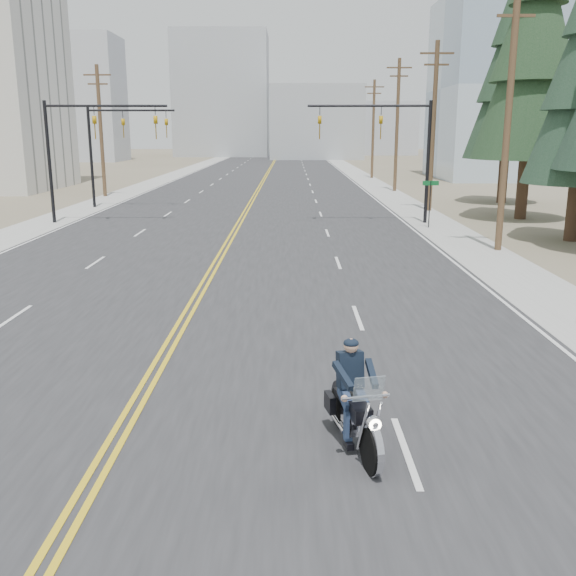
% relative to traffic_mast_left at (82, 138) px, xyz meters
% --- Properties ---
extents(road, '(20.00, 200.00, 0.01)m').
position_rel_traffic_mast_left_xyz_m(road, '(8.98, 38.00, -4.93)').
color(road, '#303033').
rests_on(road, ground).
extents(sidewalk_left, '(3.00, 200.00, 0.01)m').
position_rel_traffic_mast_left_xyz_m(sidewalk_left, '(-2.52, 38.00, -4.93)').
color(sidewalk_left, '#A5A5A0').
rests_on(sidewalk_left, ground).
extents(sidewalk_right, '(3.00, 200.00, 0.01)m').
position_rel_traffic_mast_left_xyz_m(sidewalk_right, '(20.48, 38.00, -4.93)').
color(sidewalk_right, '#A5A5A0').
rests_on(sidewalk_right, ground).
extents(traffic_mast_left, '(7.10, 0.26, 7.00)m').
position_rel_traffic_mast_left_xyz_m(traffic_mast_left, '(0.00, 0.00, 0.00)').
color(traffic_mast_left, black).
rests_on(traffic_mast_left, ground).
extents(traffic_mast_right, '(7.10, 0.26, 7.00)m').
position_rel_traffic_mast_left_xyz_m(traffic_mast_right, '(17.95, 0.00, 0.00)').
color(traffic_mast_right, black).
rests_on(traffic_mast_right, ground).
extents(traffic_mast_far, '(6.10, 0.26, 7.00)m').
position_rel_traffic_mast_left_xyz_m(traffic_mast_far, '(-0.33, 8.00, -0.06)').
color(traffic_mast_far, black).
rests_on(traffic_mast_far, ground).
extents(street_sign, '(0.90, 0.06, 2.62)m').
position_rel_traffic_mast_left_xyz_m(street_sign, '(19.78, -2.00, -3.13)').
color(street_sign, black).
rests_on(street_sign, ground).
extents(utility_pole_b, '(2.20, 0.30, 11.50)m').
position_rel_traffic_mast_left_xyz_m(utility_pole_b, '(21.48, -9.00, 1.05)').
color(utility_pole_b, brown).
rests_on(utility_pole_b, ground).
extents(utility_pole_c, '(2.20, 0.30, 11.00)m').
position_rel_traffic_mast_left_xyz_m(utility_pole_c, '(21.48, 6.00, 0.79)').
color(utility_pole_c, brown).
rests_on(utility_pole_c, ground).
extents(utility_pole_d, '(2.20, 0.30, 11.50)m').
position_rel_traffic_mast_left_xyz_m(utility_pole_d, '(21.48, 21.00, 1.05)').
color(utility_pole_d, brown).
rests_on(utility_pole_d, ground).
extents(utility_pole_e, '(2.20, 0.30, 11.00)m').
position_rel_traffic_mast_left_xyz_m(utility_pole_e, '(21.48, 38.00, 0.79)').
color(utility_pole_e, brown).
rests_on(utility_pole_e, ground).
extents(utility_pole_left, '(2.20, 0.30, 10.50)m').
position_rel_traffic_mast_left_xyz_m(utility_pole_left, '(-3.52, 16.00, 0.54)').
color(utility_pole_left, brown).
rests_on(utility_pole_left, ground).
extents(glass_building, '(24.00, 16.00, 20.00)m').
position_rel_traffic_mast_left_xyz_m(glass_building, '(40.98, 38.00, 5.06)').
color(glass_building, '#9EB5CC').
rests_on(glass_building, ground).
extents(haze_bldg_a, '(14.00, 12.00, 22.00)m').
position_rel_traffic_mast_left_xyz_m(haze_bldg_a, '(-26.02, 83.00, 6.06)').
color(haze_bldg_a, '#B7BCC6').
rests_on(haze_bldg_a, ground).
extents(haze_bldg_b, '(18.00, 14.00, 14.00)m').
position_rel_traffic_mast_left_xyz_m(haze_bldg_b, '(16.98, 93.00, 2.06)').
color(haze_bldg_b, '#ADB2B7').
rests_on(haze_bldg_b, ground).
extents(haze_bldg_c, '(16.00, 12.00, 18.00)m').
position_rel_traffic_mast_left_xyz_m(haze_bldg_c, '(48.98, 78.00, 4.06)').
color(haze_bldg_c, '#B7BCC6').
rests_on(haze_bldg_c, ground).
extents(haze_bldg_d, '(20.00, 15.00, 26.00)m').
position_rel_traffic_mast_left_xyz_m(haze_bldg_d, '(-3.02, 108.00, 8.06)').
color(haze_bldg_d, '#ADB2B7').
rests_on(haze_bldg_d, ground).
extents(haze_bldg_e, '(14.00, 14.00, 12.00)m').
position_rel_traffic_mast_left_xyz_m(haze_bldg_e, '(33.98, 118.00, 1.06)').
color(haze_bldg_e, '#B7BCC6').
rests_on(haze_bldg_e, ground).
extents(haze_bldg_f, '(12.00, 12.00, 16.00)m').
position_rel_traffic_mast_left_xyz_m(haze_bldg_f, '(-41.02, 98.00, 3.06)').
color(haze_bldg_f, '#ADB2B7').
rests_on(haze_bldg_f, ground).
extents(motorcyclist, '(1.51, 2.55, 1.86)m').
position_rel_traffic_mast_left_xyz_m(motorcyclist, '(13.12, -27.84, -4.01)').
color(motorcyclist, black).
rests_on(motorcyclist, ground).
extents(conifer_tall, '(6.57, 6.57, 18.26)m').
position_rel_traffic_mast_left_xyz_m(conifer_tall, '(26.29, 1.95, 5.55)').
color(conifer_tall, '#382619').
rests_on(conifer_tall, ground).
extents(conifer_far, '(6.20, 6.20, 16.62)m').
position_rel_traffic_mast_left_xyz_m(conifer_far, '(28.10, 11.33, 4.60)').
color(conifer_far, '#382619').
rests_on(conifer_far, ground).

